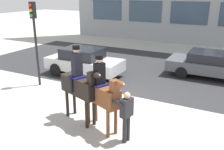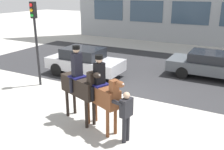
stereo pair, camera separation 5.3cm
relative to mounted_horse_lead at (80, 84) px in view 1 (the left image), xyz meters
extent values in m
plane|color=#B2AFA8|center=(0.49, 2.29, -1.36)|extent=(80.00, 80.00, 0.00)
cube|color=#2D2D30|center=(0.49, 7.04, -1.36)|extent=(21.79, 8.50, 0.01)
cube|color=#33475B|center=(-7.18, 15.12, 1.25)|extent=(3.07, 0.02, 1.84)
cube|color=#33475B|center=(-3.34, 15.12, 1.25)|extent=(3.07, 0.02, 1.84)
cube|color=#33475B|center=(0.49, 15.12, 1.25)|extent=(3.07, 0.02, 1.84)
cube|color=black|center=(-0.03, 0.01, -0.08)|extent=(1.62, 0.93, 0.60)
cylinder|color=black|center=(0.55, -0.03, -0.87)|extent=(0.11, 0.11, 0.98)
cylinder|color=black|center=(0.45, -0.32, -0.87)|extent=(0.11, 0.11, 0.98)
cylinder|color=black|center=(-0.51, 0.34, -0.87)|extent=(0.11, 0.11, 0.98)
cylinder|color=black|center=(-0.61, 0.05, -0.87)|extent=(0.11, 0.11, 0.98)
cube|color=black|center=(0.62, -0.22, 0.30)|extent=(0.27, 0.29, 0.57)
cube|color=black|center=(0.51, -0.18, 0.32)|extent=(0.06, 0.09, 0.51)
ellipsoid|color=black|center=(0.87, -0.30, 0.54)|extent=(0.34, 0.28, 0.18)
cube|color=silver|center=(0.95, -0.33, 0.56)|extent=(0.12, 0.08, 0.07)
cylinder|color=black|center=(-0.81, 0.28, -0.18)|extent=(0.09, 0.09, 0.55)
cube|color=#14144C|center=(-0.10, 0.04, 0.24)|extent=(0.60, 0.61, 0.05)
cube|color=black|center=(-0.10, 0.04, 0.66)|extent=(0.31, 0.37, 0.78)
sphere|color=#D1A889|center=(-0.10, 0.04, 1.16)|extent=(0.22, 0.22, 0.22)
cylinder|color=black|center=(-0.10, 0.04, 1.24)|extent=(0.24, 0.24, 0.12)
cylinder|color=black|center=(-0.01, 0.29, -0.02)|extent=(0.11, 0.11, 0.48)
cylinder|color=black|center=(-0.19, -0.22, -0.02)|extent=(0.11, 0.11, 0.48)
cube|color=brown|center=(0.90, -0.13, -0.14)|extent=(1.54, 1.00, 0.58)
cylinder|color=brown|center=(1.45, -0.20, -0.89)|extent=(0.11, 0.11, 0.93)
cylinder|color=brown|center=(1.33, -0.48, -0.89)|extent=(0.11, 0.11, 0.93)
cylinder|color=brown|center=(0.47, 0.23, -0.89)|extent=(0.11, 0.11, 0.93)
cylinder|color=brown|center=(0.35, -0.05, -0.89)|extent=(0.11, 0.11, 0.93)
cube|color=brown|center=(1.50, -0.39, 0.23)|extent=(0.28, 0.30, 0.57)
cube|color=black|center=(1.39, -0.34, 0.25)|extent=(0.07, 0.09, 0.51)
ellipsoid|color=brown|center=(1.75, -0.49, 0.47)|extent=(0.36, 0.30, 0.18)
cube|color=silver|center=(1.83, -0.53, 0.49)|extent=(0.12, 0.09, 0.07)
cylinder|color=black|center=(0.18, 0.19, -0.24)|extent=(0.09, 0.09, 0.55)
cube|color=#14144C|center=(0.83, -0.10, 0.17)|extent=(0.60, 0.62, 0.05)
cube|color=black|center=(0.83, -0.10, 0.54)|extent=(0.33, 0.38, 0.67)
sphere|color=#D1A889|center=(0.83, -0.10, 0.98)|extent=(0.22, 0.22, 0.22)
cylinder|color=black|center=(0.83, -0.10, 1.06)|extent=(0.24, 0.24, 0.12)
cylinder|color=black|center=(0.94, 0.15, -0.08)|extent=(0.11, 0.11, 0.47)
cylinder|color=black|center=(0.72, -0.34, -0.08)|extent=(0.11, 0.11, 0.47)
cylinder|color=#232328|center=(1.91, -0.52, -0.94)|extent=(0.13, 0.13, 0.84)
cylinder|color=#232328|center=(1.95, -0.36, -0.94)|extent=(0.13, 0.13, 0.84)
cube|color=#232328|center=(1.93, -0.44, -0.24)|extent=(0.30, 0.44, 0.57)
sphere|color=#D1A889|center=(1.93, -0.44, 0.15)|extent=(0.20, 0.20, 0.20)
cube|color=#232328|center=(1.62, -0.55, -0.08)|extent=(0.56, 0.21, 0.09)
cone|color=orange|center=(1.28, -0.48, -0.08)|extent=(0.19, 0.08, 0.04)
cube|color=#B7B7BC|center=(-2.64, 4.23, -0.71)|extent=(4.08, 1.75, 0.59)
cube|color=black|center=(-2.74, 4.23, -0.15)|extent=(2.04, 1.54, 0.54)
cylinder|color=black|center=(-1.37, 3.42, -1.01)|extent=(0.70, 0.21, 0.70)
cylinder|color=black|center=(-1.37, 5.04, -1.01)|extent=(0.70, 0.21, 0.70)
cylinder|color=black|center=(-3.90, 3.42, -1.01)|extent=(0.70, 0.21, 0.70)
cylinder|color=black|center=(-3.90, 5.04, -1.01)|extent=(0.70, 0.21, 0.70)
cube|color=#51565B|center=(3.54, 7.05, -0.77)|extent=(4.67, 1.98, 0.56)
cube|color=black|center=(3.43, 7.05, -0.26)|extent=(2.34, 1.74, 0.46)
cylinder|color=black|center=(2.09, 6.14, -1.05)|extent=(0.62, 0.24, 0.62)
cylinder|color=black|center=(2.09, 7.96, -1.05)|extent=(0.62, 0.24, 0.62)
cylinder|color=black|center=(-3.77, 2.00, 0.22)|extent=(0.11, 0.11, 3.16)
cube|color=black|center=(-3.77, 2.00, 2.16)|extent=(0.24, 0.19, 0.72)
sphere|color=red|center=(-3.77, 1.88, 2.38)|extent=(0.15, 0.15, 0.15)
sphere|color=orange|center=(-3.77, 1.88, 2.16)|extent=(0.15, 0.15, 0.15)
sphere|color=green|center=(-3.77, 1.88, 1.95)|extent=(0.15, 0.15, 0.15)
camera|label=1|loc=(4.56, -6.43, 2.96)|focal=40.00mm
camera|label=2|loc=(4.61, -6.41, 2.96)|focal=40.00mm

